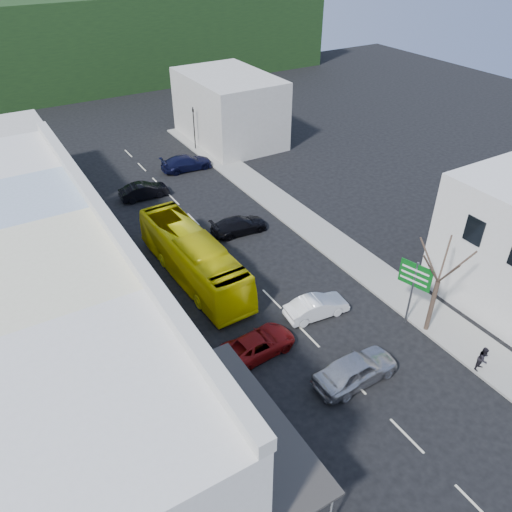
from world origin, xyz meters
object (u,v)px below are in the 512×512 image
(direction_sign, at_px, (411,294))
(street_tree, at_px, (438,282))
(car_silver, at_px, (355,371))
(traffic_signal, at_px, (194,129))
(pedestrian_left, at_px, (189,359))
(car_white, at_px, (317,306))
(car_red, at_px, (258,343))
(bus, at_px, (193,258))
(pedestrian_right, at_px, (484,357))

(direction_sign, height_order, street_tree, street_tree)
(car_silver, distance_m, traffic_signal, 33.97)
(pedestrian_left, height_order, street_tree, street_tree)
(car_white, bearing_deg, traffic_signal, -4.14)
(car_white, bearing_deg, car_red, 106.41)
(car_red, bearing_deg, direction_sign, -109.42)
(car_white, distance_m, car_red, 4.84)
(pedestrian_left, xyz_separation_m, direction_sign, (12.96, -3.05, 1.21))
(street_tree, bearing_deg, bus, 128.56)
(bus, xyz_separation_m, direction_sign, (9.07, -10.83, 0.66))
(bus, xyz_separation_m, street_tree, (9.57, -12.01, 2.10))
(pedestrian_right, distance_m, direction_sign, 5.14)
(car_white, height_order, car_red, same)
(car_red, height_order, direction_sign, direction_sign)
(car_white, xyz_separation_m, car_red, (-4.76, -0.88, 0.00))
(pedestrian_right, xyz_separation_m, direction_sign, (-0.61, 4.96, 1.21))
(car_white, height_order, street_tree, street_tree)
(pedestrian_left, bearing_deg, traffic_signal, -5.29)
(bus, distance_m, traffic_signal, 22.72)
(direction_sign, relative_size, street_tree, 0.61)
(bus, relative_size, direction_sign, 2.63)
(car_silver, relative_size, direction_sign, 1.00)
(car_white, bearing_deg, direction_sign, -121.66)
(direction_sign, bearing_deg, pedestrian_left, 150.30)
(direction_sign, bearing_deg, car_silver, -177.24)
(pedestrian_right, height_order, traffic_signal, traffic_signal)
(pedestrian_right, distance_m, street_tree, 4.62)
(traffic_signal, bearing_deg, car_red, 67.66)
(direction_sign, bearing_deg, car_red, 148.55)
(direction_sign, distance_m, traffic_signal, 31.35)
(pedestrian_right, xyz_separation_m, traffic_signal, (0.06, 36.30, 1.28))
(bus, xyz_separation_m, car_red, (0.01, -8.40, -0.85))
(bus, height_order, car_white, bus)
(bus, distance_m, direction_sign, 14.14)
(car_silver, distance_m, pedestrian_left, 8.84)
(car_white, bearing_deg, car_silver, 171.05)
(bus, distance_m, car_red, 8.44)
(pedestrian_right, bearing_deg, bus, 114.62)
(car_red, distance_m, pedestrian_right, 12.17)
(direction_sign, bearing_deg, traffic_signal, 72.33)
(car_silver, bearing_deg, pedestrian_right, -116.44)
(car_red, height_order, pedestrian_left, pedestrian_left)
(bus, xyz_separation_m, car_silver, (3.36, -12.82, -0.85))
(direction_sign, xyz_separation_m, street_tree, (0.50, -1.18, 1.44))
(pedestrian_left, height_order, pedestrian_right, same)
(car_silver, height_order, car_red, same)
(car_red, relative_size, pedestrian_right, 2.71)
(car_white, height_order, pedestrian_left, pedestrian_left)
(car_red, bearing_deg, pedestrian_right, -131.80)
(bus, relative_size, car_silver, 2.64)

